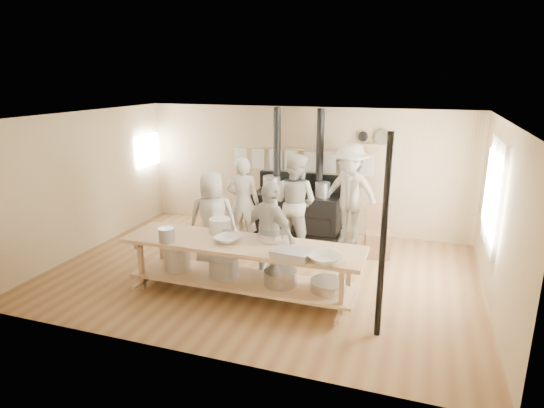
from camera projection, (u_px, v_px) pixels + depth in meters
name	position (u px, v px, depth m)	size (l,w,h in m)	color
ground	(263.00, 272.00, 7.71)	(7.00, 7.00, 0.00)	brown
room_shell	(262.00, 178.00, 7.27)	(7.00, 7.00, 7.00)	tan
window_right	(494.00, 194.00, 6.78)	(0.09, 1.50, 1.65)	beige
left_opening	(148.00, 150.00, 10.16)	(0.00, 0.90, 0.90)	white
stove	(297.00, 209.00, 9.50)	(1.90, 0.75, 2.60)	black
towel_rail	(301.00, 158.00, 9.48)	(3.00, 0.04, 0.47)	tan
back_wall_shelf	(374.00, 139.00, 8.93)	(0.63, 0.14, 0.32)	tan
prep_table	(241.00, 263.00, 6.75)	(3.60, 0.90, 0.85)	tan
support_post	(383.00, 239.00, 5.49)	(0.08, 0.08, 2.60)	black
cook_far_left	(243.00, 202.00, 8.69)	(0.64, 0.42, 1.75)	#B5B3A0
cook_left	(295.00, 202.00, 8.49)	(0.90, 0.70, 1.85)	#B5B3A0
cook_center	(213.00, 219.00, 7.77)	(0.82, 0.53, 1.67)	#B5B3A0
cook_right	(271.00, 236.00, 6.94)	(1.00, 0.42, 1.70)	#B5B3A0
cook_by_window	(349.00, 194.00, 8.77)	(1.30, 0.75, 2.01)	#B5B3A0
chair	(377.00, 241.00, 8.34)	(0.50, 0.50, 0.94)	#523421
bowl_white_a	(227.00, 239.00, 6.66)	(0.37, 0.37, 0.09)	white
bowl_steel_a	(225.00, 230.00, 7.07)	(0.27, 0.27, 0.08)	silver
bowl_white_b	(325.00, 258.00, 5.94)	(0.45, 0.45, 0.11)	white
bowl_steel_b	(280.00, 236.00, 6.80)	(0.32, 0.32, 0.10)	silver
roasting_pan	(291.00, 254.00, 6.08)	(0.51, 0.34, 0.11)	#B2B2B7
mixing_bowl_large	(273.00, 236.00, 6.73)	(0.40, 0.40, 0.13)	silver
bucket_galv	(167.00, 235.00, 6.65)	(0.23, 0.23, 0.21)	gray
deep_bowl_enamel	(220.00, 225.00, 7.08)	(0.34, 0.34, 0.21)	white
pitcher	(214.00, 225.00, 7.11)	(0.14, 0.14, 0.22)	white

